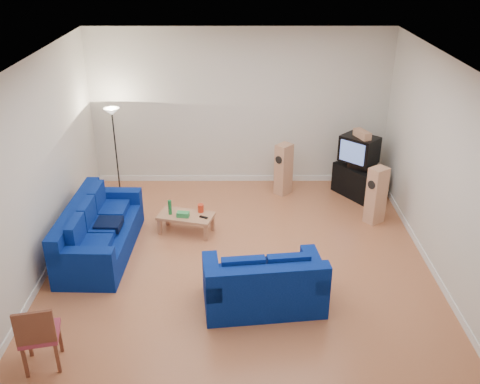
{
  "coord_description": "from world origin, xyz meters",
  "views": [
    {
      "loc": [
        -0.02,
        -7.16,
        4.75
      ],
      "look_at": [
        0.0,
        0.4,
        1.1
      ],
      "focal_mm": 40.0,
      "sensor_mm": 36.0,
      "label": 1
    }
  ],
  "objects_px": {
    "coffee_table": "(186,217)",
    "tv_stand": "(359,181)",
    "sofa_three_seat": "(97,235)",
    "sofa_loveseat": "(264,287)",
    "television": "(359,149)"
  },
  "relations": [
    {
      "from": "coffee_table",
      "to": "tv_stand",
      "type": "xyz_separation_m",
      "value": [
        3.33,
        1.48,
        0.01
      ]
    },
    {
      "from": "sofa_three_seat",
      "to": "coffee_table",
      "type": "xyz_separation_m",
      "value": [
        1.39,
        0.66,
        -0.03
      ]
    },
    {
      "from": "sofa_loveseat",
      "to": "coffee_table",
      "type": "xyz_separation_m",
      "value": [
        -1.28,
        2.09,
        -0.02
      ]
    },
    {
      "from": "sofa_three_seat",
      "to": "coffee_table",
      "type": "distance_m",
      "value": 1.54
    },
    {
      "from": "sofa_loveseat",
      "to": "sofa_three_seat",
      "type": "bearing_deg",
      "value": 145.23
    },
    {
      "from": "coffee_table",
      "to": "tv_stand",
      "type": "bearing_deg",
      "value": 23.94
    },
    {
      "from": "coffee_table",
      "to": "tv_stand",
      "type": "distance_m",
      "value": 3.65
    },
    {
      "from": "sofa_loveseat",
      "to": "television",
      "type": "xyz_separation_m",
      "value": [
        2.0,
        3.6,
        0.67
      ]
    },
    {
      "from": "sofa_three_seat",
      "to": "television",
      "type": "xyz_separation_m",
      "value": [
        4.67,
        2.18,
        0.66
      ]
    },
    {
      "from": "sofa_loveseat",
      "to": "coffee_table",
      "type": "relative_size",
      "value": 1.69
    },
    {
      "from": "sofa_loveseat",
      "to": "coffee_table",
      "type": "height_order",
      "value": "sofa_loveseat"
    },
    {
      "from": "sofa_three_seat",
      "to": "tv_stand",
      "type": "distance_m",
      "value": 5.19
    },
    {
      "from": "sofa_loveseat",
      "to": "tv_stand",
      "type": "bearing_deg",
      "value": 53.33
    },
    {
      "from": "tv_stand",
      "to": "coffee_table",
      "type": "bearing_deg",
      "value": -99.98
    },
    {
      "from": "sofa_three_seat",
      "to": "sofa_loveseat",
      "type": "bearing_deg",
      "value": 63.55
    }
  ]
}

